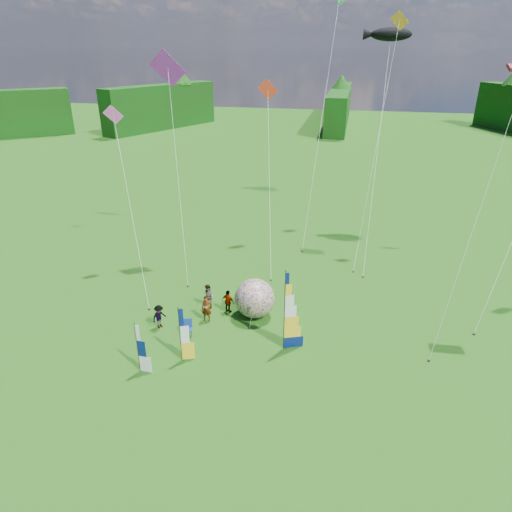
% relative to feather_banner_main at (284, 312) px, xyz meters
% --- Properties ---
extents(ground, '(220.00, 220.00, 0.00)m').
position_rel_feather_banner_main_xyz_m(ground, '(-0.69, -3.62, -2.42)').
color(ground, '#244916').
rests_on(ground, ground).
extents(treeline_ring, '(210.00, 210.00, 8.00)m').
position_rel_feather_banner_main_xyz_m(treeline_ring, '(-0.69, -3.62, 1.58)').
color(treeline_ring, black).
rests_on(treeline_ring, ground).
extents(feather_banner_main, '(1.26, 0.57, 4.85)m').
position_rel_feather_banner_main_xyz_m(feather_banner_main, '(0.00, 0.00, 0.00)').
color(feather_banner_main, '#081956').
rests_on(feather_banner_main, ground).
extents(side_banner_left, '(0.90, 0.42, 3.28)m').
position_rel_feather_banner_main_xyz_m(side_banner_left, '(-5.32, -2.21, -0.78)').
color(side_banner_left, yellow).
rests_on(side_banner_left, ground).
extents(side_banner_far, '(0.88, 0.13, 2.94)m').
position_rel_feather_banner_main_xyz_m(side_banner_far, '(-7.17, -3.56, -0.96)').
color(side_banner_far, white).
rests_on(side_banner_far, ground).
extents(bol_inflatable, '(3.27, 3.27, 2.54)m').
position_rel_feather_banner_main_xyz_m(bol_inflatable, '(-2.34, 3.06, -1.16)').
color(bol_inflatable, '#17009A').
rests_on(bol_inflatable, ground).
extents(spectator_a, '(0.66, 0.46, 1.74)m').
position_rel_feather_banner_main_xyz_m(spectator_a, '(-5.15, 1.87, -1.55)').
color(spectator_a, '#66594C').
rests_on(spectator_a, ground).
extents(spectator_b, '(0.91, 0.77, 1.69)m').
position_rel_feather_banner_main_xyz_m(spectator_b, '(-5.51, 3.36, -1.58)').
color(spectator_b, '#66594C').
rests_on(spectator_b, ground).
extents(spectator_c, '(0.79, 1.05, 1.54)m').
position_rel_feather_banner_main_xyz_m(spectator_c, '(-7.75, 0.54, -1.66)').
color(spectator_c, '#66594C').
rests_on(spectator_c, ground).
extents(spectator_d, '(1.01, 0.70, 1.60)m').
position_rel_feather_banner_main_xyz_m(spectator_d, '(-4.09, 3.09, -1.63)').
color(spectator_d, '#66594C').
rests_on(spectator_d, ground).
extents(camp_chair, '(0.75, 0.75, 1.04)m').
position_rel_feather_banner_main_xyz_m(camp_chair, '(-5.77, 0.03, -1.90)').
color(camp_chair, navy).
rests_on(camp_chair, ground).
extents(kite_whale, '(10.67, 16.44, 18.36)m').
position_rel_feather_banner_main_xyz_m(kite_whale, '(4.86, 16.20, 6.75)').
color(kite_whale, black).
rests_on(kite_whale, ground).
extents(kite_rainbow_delta, '(8.43, 11.16, 16.45)m').
position_rel_feather_banner_main_xyz_m(kite_rainbow_delta, '(-9.17, 8.76, 5.80)').
color(kite_rainbow_delta, '#FD0039').
rests_on(kite_rainbow_delta, ground).
extents(kite_parafoil, '(8.26, 10.40, 16.62)m').
position_rel_feather_banner_main_xyz_m(kite_parafoil, '(9.69, 3.37, 5.89)').
color(kite_parafoil, red).
rests_on(kite_parafoil, ground).
extents(small_kite_red, '(8.08, 12.85, 13.88)m').
position_rel_feather_banner_main_xyz_m(small_kite_red, '(-3.20, 12.58, 4.52)').
color(small_kite_red, red).
rests_on(small_kite_red, ground).
extents(small_kite_orange, '(4.58, 9.71, 18.58)m').
position_rel_feather_banner_main_xyz_m(small_kite_orange, '(4.62, 14.22, 6.87)').
color(small_kite_orange, orange).
rests_on(small_kite_orange, ground).
extents(small_kite_pink, '(9.62, 11.00, 12.49)m').
position_rel_feather_banner_main_xyz_m(small_kite_pink, '(-11.56, 5.75, 3.82)').
color(small_kite_pink, '#EC57BF').
rests_on(small_kite_pink, ground).
extents(small_kite_green, '(4.09, 12.92, 20.83)m').
position_rel_feather_banner_main_xyz_m(small_kite_green, '(0.10, 18.77, 7.99)').
color(small_kite_green, '#3FC569').
rests_on(small_kite_green, ground).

